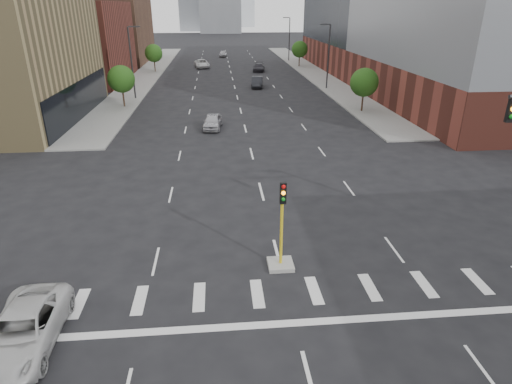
{
  "coord_description": "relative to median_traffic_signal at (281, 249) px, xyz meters",
  "views": [
    {
      "loc": [
        -2.73,
        -8.1,
        11.44
      ],
      "look_at": [
        -0.88,
        12.23,
        2.5
      ],
      "focal_mm": 30.0,
      "sensor_mm": 36.0,
      "label": 1
    }
  ],
  "objects": [
    {
      "name": "car_distant",
      "position": [
        -0.92,
        90.67,
        -0.24
      ],
      "size": [
        2.19,
        4.48,
        1.47
      ],
      "primitive_type": "imported",
      "rotation": [
        0.0,
        0.0,
        -0.11
      ],
      "color": "#AAA9AD",
      "rests_on": "ground"
    },
    {
      "name": "car_far_left",
      "position": [
        -5.51,
        71.51,
        -0.19
      ],
      "size": [
        3.3,
        5.9,
        1.56
      ],
      "primitive_type": "imported",
      "rotation": [
        0.0,
        0.0,
        0.13
      ],
      "color": "silver",
      "rests_on": "ground"
    },
    {
      "name": "tree_left_far",
      "position": [
        -14.0,
        66.03,
        2.42
      ],
      "size": [
        3.2,
        3.2,
        4.85
      ],
      "color": "#382619",
      "rests_on": "ground"
    },
    {
      "name": "building_right_main",
      "position": [
        29.5,
        51.03,
        10.03
      ],
      "size": [
        24.0,
        70.0,
        22.0
      ],
      "color": "brown",
      "rests_on": "ground"
    },
    {
      "name": "streetlight_right_b",
      "position": [
        13.41,
        81.03,
        4.04
      ],
      "size": [
        1.6,
        0.22,
        9.07
      ],
      "color": "#2D2D30",
      "rests_on": "ground"
    },
    {
      "name": "tree_right_near",
      "position": [
        14.0,
        31.03,
        2.42
      ],
      "size": [
        3.2,
        3.2,
        4.85
      ],
      "color": "#382619",
      "rests_on": "ground"
    },
    {
      "name": "sidewalk_left_far",
      "position": [
        -15.0,
        65.03,
        -0.9
      ],
      "size": [
        5.0,
        92.0,
        0.15
      ],
      "primitive_type": "cube",
      "color": "gray",
      "rests_on": "ground"
    },
    {
      "name": "building_left_far_a",
      "position": [
        -27.5,
        57.03,
        5.03
      ],
      "size": [
        20.0,
        22.0,
        12.0
      ],
      "primitive_type": "cube",
      "color": "brown",
      "rests_on": "ground"
    },
    {
      "name": "streetlight_left",
      "position": [
        -13.41,
        41.03,
        4.04
      ],
      "size": [
        1.6,
        0.22,
        9.07
      ],
      "color": "#2D2D30",
      "rests_on": "ground"
    },
    {
      "name": "building_left_far_b",
      "position": [
        -27.5,
        83.03,
        5.53
      ],
      "size": [
        20.0,
        24.0,
        13.0
      ],
      "primitive_type": "cube",
      "color": "brown",
      "rests_on": "ground"
    },
    {
      "name": "tree_right_far",
      "position": [
        14.0,
        71.03,
        2.42
      ],
      "size": [
        3.2,
        3.2,
        4.85
      ],
      "color": "#382619",
      "rests_on": "ground"
    },
    {
      "name": "median_traffic_signal",
      "position": [
        0.0,
        0.0,
        0.0
      ],
      "size": [
        1.2,
        1.2,
        4.4
      ],
      "color": "#999993",
      "rests_on": "ground"
    },
    {
      "name": "sidewalk_right_far",
      "position": [
        15.0,
        65.03,
        -0.9
      ],
      "size": [
        5.0,
        92.0,
        0.15
      ],
      "primitive_type": "cube",
      "color": "gray",
      "rests_on": "ground"
    },
    {
      "name": "streetlight_right_a",
      "position": [
        13.41,
        46.03,
        4.04
      ],
      "size": [
        1.6,
        0.22,
        9.07
      ],
      "color": "#2D2D30",
      "rests_on": "ground"
    },
    {
      "name": "car_deep_right",
      "position": [
        5.29,
        65.37,
        -0.26
      ],
      "size": [
        2.75,
        5.16,
        1.42
      ],
      "primitive_type": "imported",
      "rotation": [
        0.0,
        0.0,
        -0.16
      ],
      "color": "#232227",
      "rests_on": "ground"
    },
    {
      "name": "car_mid_right",
      "position": [
        3.41,
        48.52,
        -0.2
      ],
      "size": [
        2.18,
        4.85,
        1.55
      ],
      "primitive_type": "imported",
      "rotation": [
        0.0,
        0.0,
        -0.12
      ],
      "color": "black",
      "rests_on": "ground"
    },
    {
      "name": "car_near_left",
      "position": [
        -3.27,
        25.32,
        -0.24
      ],
      "size": [
        2.17,
        4.44,
        1.46
      ],
      "primitive_type": "imported",
      "rotation": [
        0.0,
        0.0,
        -0.11
      ],
      "color": "#ACACB1",
      "rests_on": "ground"
    },
    {
      "name": "tree_left_near",
      "position": [
        -14.0,
        36.03,
        2.42
      ],
      "size": [
        3.2,
        3.2,
        4.85
      ],
      "color": "#382619",
      "rests_on": "ground"
    },
    {
      "name": "parked_minivan",
      "position": [
        -10.0,
        -4.28,
        -0.26
      ],
      "size": [
        2.43,
        5.16,
        1.42
      ],
      "primitive_type": "imported",
      "rotation": [
        0.0,
        0.0,
        0.01
      ],
      "color": "silver",
      "rests_on": "ground"
    }
  ]
}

